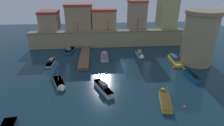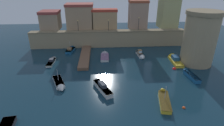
{
  "view_description": "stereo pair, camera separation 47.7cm",
  "coord_description": "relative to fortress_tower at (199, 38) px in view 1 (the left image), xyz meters",
  "views": [
    {
      "loc": [
        -2.95,
        -31.99,
        17.18
      ],
      "look_at": [
        0.0,
        3.37,
        1.17
      ],
      "focal_mm": 29.06,
      "sensor_mm": 36.0,
      "label": 1
    },
    {
      "loc": [
        -2.48,
        -32.02,
        17.18
      ],
      "look_at": [
        0.0,
        3.37,
        1.17
      ],
      "focal_mm": 29.06,
      "sensor_mm": 36.0,
      "label": 2
    }
  ],
  "objects": [
    {
      "name": "pier_dock",
      "position": [
        -25.39,
        5.03,
        -5.61
      ],
      "size": [
        2.31,
        14.35,
        0.7
      ],
      "color": "brown",
      "rests_on": "ground"
    },
    {
      "name": "moored_boat_4",
      "position": [
        -29.1,
        -8.01,
        -5.53
      ],
      "size": [
        3.35,
        5.62,
        3.25
      ],
      "rotation": [
        0.0,
        0.0,
        -1.19
      ],
      "color": "silver",
      "rests_on": "ground"
    },
    {
      "name": "fortress_tower",
      "position": [
        0.0,
        0.0,
        0.0
      ],
      "size": [
        7.46,
        7.46,
        11.76
      ],
      "color": "#9E8966",
      "rests_on": "ground"
    },
    {
      "name": "moored_boat_0",
      "position": [
        -20.55,
        5.13,
        -5.62
      ],
      "size": [
        2.04,
        5.5,
        2.69
      ],
      "rotation": [
        0.0,
        0.0,
        1.54
      ],
      "color": "silver",
      "rests_on": "ground"
    },
    {
      "name": "mooring_buoy_0",
      "position": [
        -9.48,
        -15.61,
        -5.94
      ],
      "size": [
        0.47,
        0.47,
        0.47
      ],
      "primitive_type": "sphere",
      "color": "#EA4C19",
      "rests_on": "ground"
    },
    {
      "name": "quay_lamp_1",
      "position": [
        -19.13,
        13.35,
        0.72
      ],
      "size": [
        0.32,
        0.32,
        3.04
      ],
      "color": "black",
      "rests_on": "quay_wall"
    },
    {
      "name": "quay_wall",
      "position": [
        -19.18,
        13.35,
        -3.62
      ],
      "size": [
        43.4,
        2.58,
        4.61
      ],
      "color": "#9E8966",
      "rests_on": "ground"
    },
    {
      "name": "quay_lamp_2",
      "position": [
        -10.7,
        13.35,
        1.05
      ],
      "size": [
        0.32,
        0.32,
        3.61
      ],
      "color": "black",
      "rests_on": "quay_wall"
    },
    {
      "name": "moored_boat_9",
      "position": [
        -32.88,
        3.1,
        -5.65
      ],
      "size": [
        1.43,
        5.86,
        1.36
      ],
      "rotation": [
        0.0,
        0.0,
        1.54
      ],
      "color": "silver",
      "rests_on": "ground"
    },
    {
      "name": "moored_boat_7",
      "position": [
        -29.43,
        10.21,
        -5.53
      ],
      "size": [
        2.43,
        5.11,
        3.23
      ],
      "rotation": [
        0.0,
        0.0,
        1.36
      ],
      "color": "#195689",
      "rests_on": "ground"
    },
    {
      "name": "ground_plane",
      "position": [
        -19.18,
        -4.58,
        -5.94
      ],
      "size": [
        100.73,
        100.73,
        0.0
      ],
      "primitive_type": "plane",
      "color": "#112D3D"
    },
    {
      "name": "quay_lamp_0",
      "position": [
        -27.5,
        13.35,
        0.72
      ],
      "size": [
        0.32,
        0.32,
        3.04
      ],
      "color": "black",
      "rests_on": "quay_wall"
    },
    {
      "name": "moored_boat_8",
      "position": [
        -4.23,
        1.76,
        -5.52
      ],
      "size": [
        2.28,
        7.43,
        2.06
      ],
      "rotation": [
        0.0,
        0.0,
        1.51
      ],
      "color": "gold",
      "rests_on": "ground"
    },
    {
      "name": "moored_boat_3",
      "position": [
        -11.77,
        -13.33,
        -5.58
      ],
      "size": [
        2.86,
        6.74,
        3.2
      ],
      "rotation": [
        0.0,
        0.0,
        1.35
      ],
      "color": "gold",
      "rests_on": "ground"
    },
    {
      "name": "mooring_buoy_1",
      "position": [
        -5.87,
        -2.7,
        -5.94
      ],
      "size": [
        0.79,
        0.79,
        0.79
      ],
      "primitive_type": "sphere",
      "color": "red",
      "rests_on": "ground"
    },
    {
      "name": "moored_boat_2",
      "position": [
        -21.68,
        -9.38,
        -5.41
      ],
      "size": [
        3.89,
        6.85,
        1.69
      ],
      "rotation": [
        0.0,
        0.0,
        1.98
      ],
      "color": "silver",
      "rests_on": "ground"
    },
    {
      "name": "moored_boat_6",
      "position": [
        -11.57,
        4.82,
        -5.54
      ],
      "size": [
        1.51,
        4.95,
        1.72
      ],
      "rotation": [
        0.0,
        0.0,
        -1.53
      ],
      "color": "white",
      "rests_on": "ground"
    },
    {
      "name": "old_town_backdrop",
      "position": [
        -18.14,
        16.95,
        2.13
      ],
      "size": [
        39.83,
        5.78,
        9.2
      ],
      "color": "#9E8468",
      "rests_on": "ground"
    },
    {
      "name": "moored_boat_1",
      "position": [
        -4.12,
        -6.2,
        -5.51
      ],
      "size": [
        1.54,
        5.83,
        1.09
      ],
      "rotation": [
        0.0,
        0.0,
        1.64
      ],
      "color": "#195689",
      "rests_on": "ground"
    }
  ]
}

